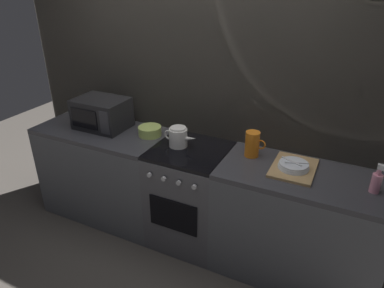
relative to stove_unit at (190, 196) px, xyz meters
name	(u,v)px	position (x,y,z in m)	size (l,w,h in m)	color
ground_plane	(190,236)	(0.00, 0.00, -0.45)	(8.00, 8.00, 0.00)	#47423D
back_wall	(207,102)	(0.00, 0.32, 0.75)	(3.60, 0.05, 2.40)	#A39989
counter_left	(107,172)	(-0.90, 0.00, 0.00)	(1.20, 0.60, 0.90)	#515459
stove_unit	(190,196)	(0.00, 0.00, 0.00)	(0.60, 0.63, 0.90)	#4C4C51
counter_right	(296,226)	(0.90, 0.00, 0.00)	(1.20, 0.60, 0.90)	#515459
microwave	(102,113)	(-0.91, 0.05, 0.59)	(0.46, 0.35, 0.27)	black
kettle	(178,137)	(-0.11, 0.01, 0.53)	(0.28, 0.15, 0.17)	white
mixing_bowl	(150,131)	(-0.43, 0.09, 0.49)	(0.20, 0.20, 0.08)	#B7D166
pitcher	(252,144)	(0.48, 0.11, 0.55)	(0.16, 0.11, 0.20)	orange
dish_pile	(294,167)	(0.81, 0.04, 0.47)	(0.30, 0.40, 0.07)	tan
spray_bottle	(377,181)	(1.34, -0.02, 0.53)	(0.08, 0.06, 0.20)	pink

